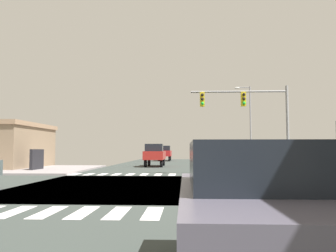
{
  "coord_description": "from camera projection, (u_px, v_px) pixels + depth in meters",
  "views": [
    {
      "loc": [
        1.15,
        -16.93,
        1.79
      ],
      "look_at": [
        0.03,
        5.7,
        3.35
      ],
      "focal_mm": 36.28,
      "sensor_mm": 36.0,
      "label": 1
    }
  ],
  "objects": [
    {
      "name": "ground",
      "position": [
        162.0,
        186.0,
        16.8
      ],
      "size": [
        90.0,
        90.0,
        0.05
      ],
      "color": "#353C39"
    },
    {
      "name": "sidewalk_corner_ne",
      "position": [
        328.0,
        170.0,
        28.13
      ],
      "size": [
        12.0,
        12.0,
        0.14
      ],
      "color": "gray",
      "rests_on": "ground"
    },
    {
      "name": "sidewalk_corner_nw",
      "position": [
        22.0,
        169.0,
        29.41
      ],
      "size": [
        12.0,
        12.0,
        0.14
      ],
      "color": "gray",
      "rests_on": "ground"
    },
    {
      "name": "crosswalk_near",
      "position": [
        135.0,
        213.0,
        9.54
      ],
      "size": [
        13.5,
        2.0,
        0.01
      ],
      "color": "white",
      "rests_on": "ground"
    },
    {
      "name": "crosswalk_far",
      "position": [
        165.0,
        175.0,
        24.09
      ],
      "size": [
        13.5,
        2.0,
        0.01
      ],
      "color": "white",
      "rests_on": "ground"
    },
    {
      "name": "traffic_signal_mast",
      "position": [
        249.0,
        109.0,
        24.08
      ],
      "size": [
        6.9,
        0.55,
        6.31
      ],
      "color": "gray",
      "rests_on": "ground"
    },
    {
      "name": "street_lamp",
      "position": [
        248.0,
        119.0,
        36.94
      ],
      "size": [
        1.78,
        0.32,
        8.67
      ],
      "color": "gray",
      "rests_on": "ground"
    },
    {
      "name": "sedan_nearside_1",
      "position": [
        255.0,
        204.0,
        4.14
      ],
      "size": [
        1.8,
        4.3,
        1.88
      ],
      "color": "black",
      "rests_on": "ground"
    },
    {
      "name": "pickup_queued_1",
      "position": [
        165.0,
        153.0,
        52.83
      ],
      "size": [
        2.0,
        5.1,
        2.35
      ],
      "rotation": [
        0.0,
        0.0,
        3.14
      ],
      "color": "black",
      "rests_on": "ground"
    },
    {
      "name": "pickup_middle_2",
      "position": [
        155.0,
        154.0,
        35.54
      ],
      "size": [
        2.0,
        5.1,
        2.35
      ],
      "rotation": [
        0.0,
        0.0,
        3.14
      ],
      "color": "black",
      "rests_on": "ground"
    }
  ]
}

